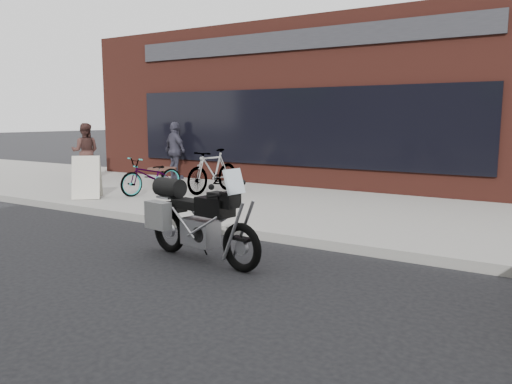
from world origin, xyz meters
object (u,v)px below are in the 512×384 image
object	(u,v)px
motorcycle	(195,219)
bicycle_front	(152,176)
cafe_patron_left	(85,151)
cafe_patron_right	(175,150)
cafe_table	(162,169)
bicycle_rear	(213,171)
sandwich_sign	(87,177)

from	to	relation	value
motorcycle	bicycle_front	world-z (taller)	motorcycle
bicycle_front	cafe_patron_left	distance (m)	3.89
motorcycle	cafe_patron_right	world-z (taller)	cafe_patron_right
motorcycle	cafe_table	distance (m)	7.01
bicycle_rear	cafe_table	world-z (taller)	bicycle_rear
sandwich_sign	cafe_patron_left	xyz separation A→B (m)	(-2.87, 2.34, 0.35)
bicycle_rear	motorcycle	bearing A→B (deg)	-50.43
cafe_patron_left	cafe_patron_right	xyz separation A→B (m)	(2.18, 1.46, 0.02)
sandwich_sign	bicycle_rear	bearing A→B (deg)	8.61
cafe_table	cafe_patron_left	size ratio (longest dim) A/B	0.48
bicycle_rear	cafe_patron_left	bearing A→B (deg)	-176.56
sandwich_sign	cafe_table	xyz separation A→B (m)	(-0.19, 2.67, -0.07)
bicycle_front	sandwich_sign	size ratio (longest dim) A/B	1.76
cafe_table	sandwich_sign	bearing A→B (deg)	-85.93
bicycle_front	cafe_patron_right	world-z (taller)	cafe_patron_right
motorcycle	bicycle_rear	xyz separation A→B (m)	(-2.94, 4.36, 0.11)
bicycle_front	bicycle_rear	world-z (taller)	bicycle_rear
bicycle_front	sandwich_sign	world-z (taller)	sandwich_sign
bicycle_rear	cafe_patron_right	xyz separation A→B (m)	(-2.59, 1.64, 0.32)
motorcycle	cafe_patron_left	bearing A→B (deg)	158.94
bicycle_rear	cafe_patron_left	distance (m)	4.79
motorcycle	cafe_table	world-z (taller)	motorcycle
bicycle_rear	sandwich_sign	bearing A→B (deg)	-125.87
motorcycle	cafe_patron_right	distance (m)	8.17
sandwich_sign	cafe_table	distance (m)	2.68
motorcycle	bicycle_front	xyz separation A→B (m)	(-4.02, 3.40, 0.03)
motorcycle	sandwich_sign	distance (m)	5.32
sandwich_sign	cafe_patron_right	xyz separation A→B (m)	(-0.68, 3.80, 0.36)
motorcycle	cafe_patron_right	bearing A→B (deg)	142.10
sandwich_sign	bicycle_front	bearing A→B (deg)	15.59
bicycle_front	cafe_table	distance (m)	1.79
bicycle_rear	cafe_patron_right	distance (m)	3.08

